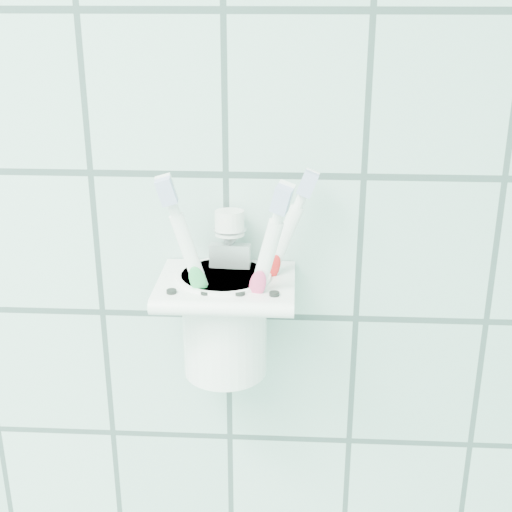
{
  "coord_description": "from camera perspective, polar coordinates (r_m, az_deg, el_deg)",
  "views": [
    {
      "loc": [
        0.71,
        0.55,
        1.57
      ],
      "look_at": [
        0.68,
        1.1,
        1.35
      ],
      "focal_mm": 50.0,
      "sensor_mm": 36.0,
      "label": 1
    }
  ],
  "objects": [
    {
      "name": "toothpaste_tube",
      "position": [
        0.67,
        -2.04,
        -1.67
      ],
      "size": [
        0.04,
        0.03,
        0.15
      ],
      "rotation": [
        -0.06,
        -0.01,
        -0.06
      ],
      "color": "silver",
      "rests_on": "cup"
    },
    {
      "name": "cup",
      "position": [
        0.67,
        -2.52,
        -5.09
      ],
      "size": [
        0.09,
        0.09,
        0.1
      ],
      "color": "white",
      "rests_on": "holder_bracket"
    },
    {
      "name": "toothbrush_blue",
      "position": [
        0.66,
        -1.92,
        -0.52
      ],
      "size": [
        0.07,
        0.02,
        0.2
      ],
      "rotation": [
        -0.06,
        0.37,
        -0.09
      ],
      "color": "white",
      "rests_on": "cup"
    },
    {
      "name": "toothbrush_pink",
      "position": [
        0.64,
        -2.15,
        -1.26
      ],
      "size": [
        0.06,
        0.03,
        0.2
      ],
      "rotation": [
        0.08,
        -0.27,
        0.09
      ],
      "color": "white",
      "rests_on": "cup"
    },
    {
      "name": "toothbrush_orange",
      "position": [
        0.65,
        -1.69,
        -0.73
      ],
      "size": [
        0.05,
        0.06,
        0.2
      ],
      "rotation": [
        0.19,
        0.29,
        -0.23
      ],
      "color": "white",
      "rests_on": "cup"
    },
    {
      "name": "holder_bracket",
      "position": [
        0.66,
        -2.36,
        -2.52
      ],
      "size": [
        0.12,
        0.1,
        0.04
      ],
      "color": "white",
      "rests_on": "wall_back"
    }
  ]
}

